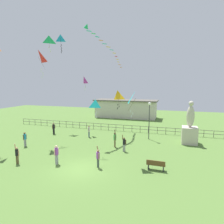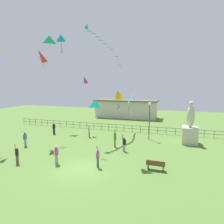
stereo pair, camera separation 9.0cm
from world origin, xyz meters
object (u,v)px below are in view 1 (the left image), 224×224
Objects in this scene: person_2 at (17,154)px; kite_4 at (60,39)px; park_bench at (156,165)px; kite_5 at (84,80)px; person_7 at (115,139)px; kite_2 at (49,40)px; statue_monument at (190,130)px; kite_7 at (117,96)px; person_6 at (89,131)px; streamer_kite at (92,32)px; person_4 at (124,143)px; person_1 at (54,128)px; person_3 at (56,153)px; kite_1 at (136,99)px; kite_6 at (96,104)px; person_5 at (98,157)px; lamppost at (149,113)px; person_0 at (25,138)px; kite_0 at (38,57)px.

kite_4 is (-3.92, 14.12, 12.85)m from person_2.
kite_5 is at bearing 137.92° from park_bench.
kite_2 reaches higher than person_7.
kite_7 is at bearing -177.20° from statue_monument.
person_6 is 14.94m from kite_4.
person_4 is at bearing -38.74° from streamer_kite.
person_1 is 0.71× the size of kite_7.
streamer_kite reaches higher than person_4.
statue_monument reaches higher than person_3.
streamer_kite is (5.45, 1.08, 0.79)m from kite_2.
kite_1 is 1.27× the size of kite_6.
person_5 is (-7.74, -9.62, -0.64)m from statue_monument.
person_7 reaches higher than park_bench.
lamppost is 2.67× the size of person_4.
person_1 is 10.42m from person_2.
person_5 is 21.15m from kite_4.
person_0 is 0.89× the size of person_5.
person_6 is 0.85× the size of kite_6.
person_5 is at bearing -65.51° from kite_6.
kite_7 is (-2.06, 4.63, 4.60)m from person_4.
kite_2 is 5.51m from kite_4.
kite_7 reaches higher than person_4.
person_3 is 6.00m from kite_6.
person_0 is 10.08m from person_7.
person_2 reaches higher than person_4.
lamppost reaches higher than person_1.
kite_5 reaches higher than person_2.
streamer_kite is at bearing -168.98° from lamppost.
person_7 is at bearing -40.41° from kite_5.
kite_1 is 1.12× the size of kite_5.
person_6 is (-4.65, 8.57, -0.05)m from person_5.
kite_0 is at bearing -140.59° from streamer_kite.
person_7 is at bearing -16.80° from person_1.
streamer_kite is at bearing 141.26° from person_4.
person_1 is (-0.12, 5.74, -0.02)m from person_0.
kite_0 is (-11.90, -5.39, 6.55)m from lamppost.
person_7 is 6.46m from kite_1.
person_0 is at bearing -175.07° from kite_6.
statue_monument is 1.84× the size of kite_4.
person_1 is 0.78× the size of kite_2.
kite_0 is at bearing -173.51° from person_7.
person_2 is 0.66× the size of kite_4.
streamer_kite reaches higher than kite_1.
person_3 is at bearing -76.85° from kite_5.
kite_4 is at bearing 135.57° from kite_6.
person_7 is at bearing 60.19° from person_3.
person_4 is at bearing -66.03° from kite_7.
person_0 reaches higher than person_1.
kite_2 is 0.26× the size of streamer_kite.
kite_7 is (-0.96, 9.19, 4.56)m from person_5.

